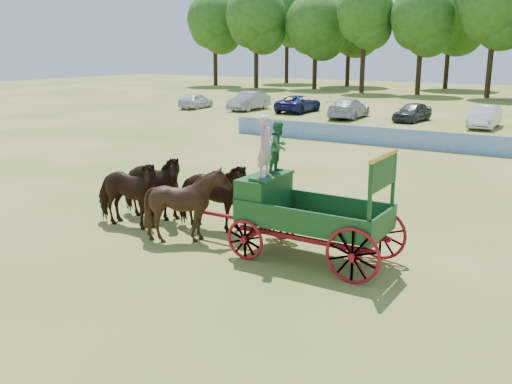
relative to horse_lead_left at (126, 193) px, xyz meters
name	(u,v)px	position (x,y,z in m)	size (l,w,h in m)	color
ground	(302,253)	(5.65, 0.81, -1.09)	(160.00, 160.00, 0.00)	tan
horse_lead_left	(126,193)	(0.00, 0.00, 0.00)	(1.17, 2.57, 2.17)	black
horse_lead_right	(151,186)	(0.00, 1.10, 0.00)	(1.17, 2.57, 2.17)	black
horse_wheel_left	(188,204)	(2.40, 0.00, 0.00)	(1.76, 1.98, 2.18)	black
horse_wheel_right	(211,196)	(2.40, 1.10, 0.00)	(1.17, 2.57, 2.17)	black
farm_dray	(289,198)	(5.38, 0.56, 0.49)	(6.00, 2.00, 3.76)	maroon
sponsor_banner	(440,141)	(4.65, 18.81, -0.56)	(26.00, 0.08, 1.05)	blue
parked_cars	(408,111)	(-0.79, 30.62, -0.35)	(42.44, 7.12, 1.63)	silver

